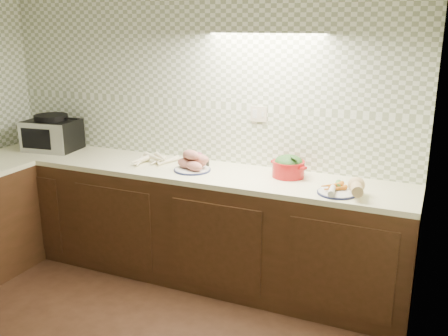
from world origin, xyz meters
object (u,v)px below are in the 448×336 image
at_px(dutch_oven, 288,166).
at_px(onion_bowl, 200,161).
at_px(parsnip_pile, 155,160).
at_px(sweet_potato_plate, 193,163).
at_px(veg_plate, 346,188).
at_px(toaster_oven, 52,133).

bearing_deg(dutch_oven, onion_bowl, -158.90).
xyz_separation_m(parsnip_pile, onion_bowl, (0.35, 0.12, 0.01)).
height_order(sweet_potato_plate, veg_plate, sweet_potato_plate).
relative_size(parsnip_pile, dutch_oven, 1.04).
distance_m(sweet_potato_plate, dutch_oven, 0.74).
relative_size(sweet_potato_plate, veg_plate, 0.93).
bearing_deg(onion_bowl, veg_plate, -11.25).
bearing_deg(veg_plate, dutch_oven, 153.96).
bearing_deg(toaster_oven, onion_bowl, -4.54).
bearing_deg(parsnip_pile, veg_plate, -4.48).
bearing_deg(dutch_oven, parsnip_pile, -152.41).
bearing_deg(sweet_potato_plate, dutch_oven, 10.75).
relative_size(sweet_potato_plate, onion_bowl, 2.07).
bearing_deg(sweet_potato_plate, onion_bowl, 94.04).
relative_size(dutch_oven, veg_plate, 0.98).
distance_m(parsnip_pile, onion_bowl, 0.37).
relative_size(parsnip_pile, veg_plate, 1.02).
bearing_deg(parsnip_pile, toaster_oven, 177.23).
relative_size(sweet_potato_plate, dutch_oven, 0.94).
relative_size(parsnip_pile, sweet_potato_plate, 1.10).
xyz_separation_m(toaster_oven, dutch_oven, (2.18, 0.05, -0.07)).
relative_size(onion_bowl, dutch_oven, 0.46).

